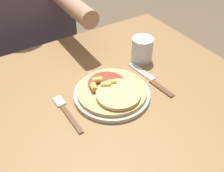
# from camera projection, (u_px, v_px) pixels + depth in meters

# --- Properties ---
(dining_table) EXTENTS (0.97, 0.85, 0.73)m
(dining_table) POSITION_uv_depth(u_px,v_px,m) (110.00, 123.00, 0.91)
(dining_table) COLOR olive
(dining_table) RESTS_ON ground_plane
(plate) EXTENTS (0.25, 0.25, 0.01)m
(plate) POSITION_uv_depth(u_px,v_px,m) (112.00, 94.00, 0.84)
(plate) COLOR beige
(plate) RESTS_ON dining_table
(pizza) EXTENTS (0.22, 0.22, 0.04)m
(pizza) POSITION_uv_depth(u_px,v_px,m) (112.00, 91.00, 0.83)
(pizza) COLOR tan
(pizza) RESTS_ON plate
(fork) EXTENTS (0.03, 0.18, 0.00)m
(fork) POSITION_uv_depth(u_px,v_px,m) (66.00, 111.00, 0.79)
(fork) COLOR brown
(fork) RESTS_ON dining_table
(knife) EXTENTS (0.03, 0.22, 0.00)m
(knife) POSITION_uv_depth(u_px,v_px,m) (151.00, 79.00, 0.90)
(knife) COLOR brown
(knife) RESTS_ON dining_table
(drinking_glass) EXTENTS (0.08, 0.08, 0.09)m
(drinking_glass) POSITION_uv_depth(u_px,v_px,m) (142.00, 49.00, 0.97)
(drinking_glass) COLOR silver
(drinking_glass) RESTS_ON dining_table
(person_diner) EXTENTS (0.38, 0.52, 1.22)m
(person_diner) POSITION_uv_depth(u_px,v_px,m) (31.00, 28.00, 1.24)
(person_diner) COLOR #2D2D38
(person_diner) RESTS_ON ground_plane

